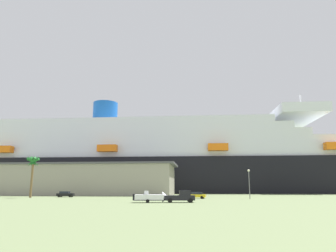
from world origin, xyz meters
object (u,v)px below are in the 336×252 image
Objects in this scene: cruise_ship at (169,162)px; parked_car_black_coupe at (65,194)px; small_boat_on_trailer at (153,197)px; street_lamp at (249,179)px; pickup_truck at (181,197)px; palm_tree at (33,165)px; parked_car_yellow_taxi at (196,195)px.

cruise_ship is 63.21m from parked_car_black_coupe.
street_lamp is (19.81, 19.72, 3.68)m from small_boat_on_trailer.
pickup_truck reaches higher than parked_car_black_coupe.
cruise_ship reaches higher than small_boat_on_trailer.
parked_car_black_coupe is at bearing 39.02° from palm_tree.
small_boat_on_trailer is 28.19m from street_lamp.
small_boat_on_trailer is 38.61m from parked_car_black_coupe.
pickup_truck is at bearing -80.97° from cruise_ship.
small_boat_on_trailer is (-5.03, -0.98, -0.08)m from pickup_truck.
street_lamp reaches higher than small_boat_on_trailer.
cruise_ship reaches higher than street_lamp.
small_boat_on_trailer is at bearing -135.13° from street_lamp.
pickup_truck is 5.12m from small_boat_on_trailer.
street_lamp reaches higher than parked_car_black_coupe.
pickup_truck is 45.89m from palm_tree.
palm_tree is at bearing 151.84° from small_boat_on_trailer.
street_lamp is at bearing -6.20° from parked_car_black_coupe.
pickup_truck is 24.14m from street_lamp.
street_lamp reaches higher than pickup_truck.
palm_tree is at bearing 179.79° from parked_car_yellow_taxi.
palm_tree reaches higher than street_lamp.
pickup_truck reaches higher than parked_car_yellow_taxi.
pickup_truck is 0.80× the size of small_boat_on_trailer.
cruise_ship is 48.43× the size of parked_car_yellow_taxi.
parked_car_yellow_taxi is at bearing -76.68° from cruise_ship.
cruise_ship reaches higher than parked_car_yellow_taxi.
palm_tree reaches higher than parked_car_yellow_taxi.
small_boat_on_trailer is 41.88m from palm_tree.
cruise_ship is at bearing 113.70° from street_lamp.
parked_car_yellow_taxi is at bearing -9.02° from parked_car_black_coupe.
parked_car_black_coupe is at bearing 173.80° from street_lamp.
pickup_truck is at bearing -96.44° from parked_car_yellow_taxi.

